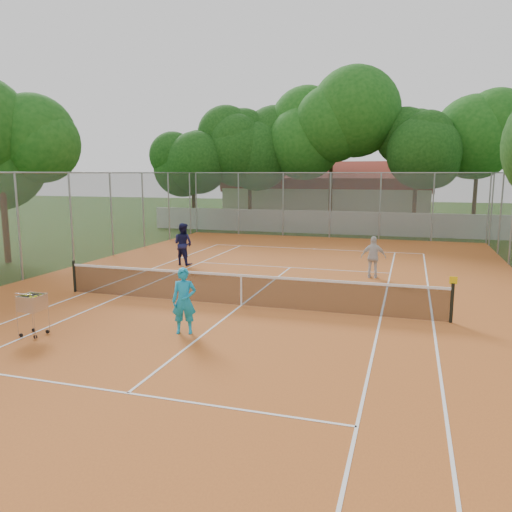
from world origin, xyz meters
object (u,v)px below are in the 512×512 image
(clubhouse, at_px, (329,194))
(player_near, at_px, (184,301))
(tennis_net, at_px, (241,290))
(player_far_left, at_px, (183,244))
(ball_hopper, at_px, (33,314))
(player_far_right, at_px, (373,257))

(clubhouse, xyz_separation_m, player_near, (1.50, -31.92, -1.35))
(tennis_net, xyz_separation_m, player_far_left, (-4.63, 5.70, 0.42))
(player_near, bearing_deg, tennis_net, 63.06)
(clubhouse, bearing_deg, ball_hopper, -93.36)
(tennis_net, height_order, clubhouse, clubhouse)
(player_near, relative_size, player_far_right, 1.04)
(player_near, bearing_deg, ball_hopper, -176.56)
(clubhouse, relative_size, player_far_right, 10.24)
(clubhouse, height_order, ball_hopper, clubhouse)
(tennis_net, height_order, player_near, player_near)
(tennis_net, relative_size, player_far_left, 6.50)
(tennis_net, distance_m, clubhouse, 29.12)
(clubhouse, distance_m, ball_hopper, 33.31)
(tennis_net, bearing_deg, clubhouse, 93.95)
(clubhouse, bearing_deg, player_near, -87.31)
(player_far_left, xyz_separation_m, ball_hopper, (0.68, -9.92, -0.35))
(tennis_net, height_order, player_far_left, player_far_left)
(clubhouse, distance_m, player_near, 31.98)
(tennis_net, relative_size, player_near, 7.16)
(player_far_left, bearing_deg, player_near, 128.68)
(player_near, distance_m, player_far_left, 9.56)
(tennis_net, relative_size, clubhouse, 0.72)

